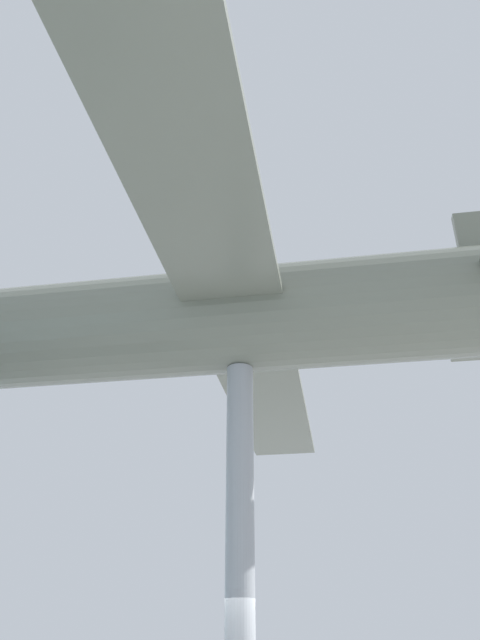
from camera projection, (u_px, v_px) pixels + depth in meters
support_pylon_central at (240, 547)px, 10.49m from camera, size 0.50×0.50×6.58m
suspended_airplane at (225, 321)px, 12.61m from camera, size 18.36×13.18×3.13m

